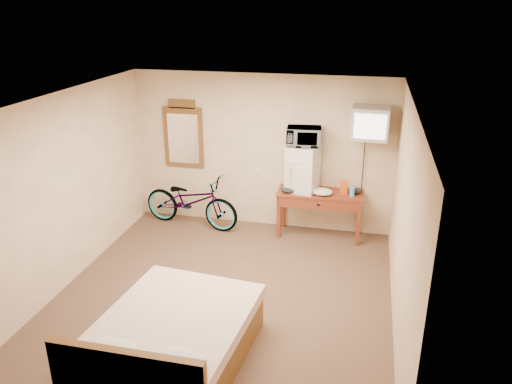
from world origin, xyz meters
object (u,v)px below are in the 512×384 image
at_px(mini_fridge, 303,168).
at_px(bed, 169,343).
at_px(microwave, 304,136).
at_px(wall_mirror, 183,135).
at_px(crt_television, 370,123).
at_px(blue_cup, 352,192).
at_px(bicycle, 191,201).
at_px(desk, 320,200).

xyz_separation_m(mini_fridge, bed, (-0.86, -3.42, -0.82)).
height_order(microwave, wall_mirror, wall_mirror).
bearing_deg(wall_mirror, bed, -72.48).
bearing_deg(crt_television, blue_cup, -162.40).
xyz_separation_m(blue_cup, wall_mirror, (-2.79, 0.31, 0.65)).
distance_m(mini_fridge, wall_mirror, 2.06).
bearing_deg(microwave, mini_fridge, -129.72).
distance_m(mini_fridge, bicycle, 1.94).
distance_m(blue_cup, wall_mirror, 2.88).
relative_size(desk, mini_fridge, 1.86).
distance_m(microwave, blue_cup, 1.12).
distance_m(desk, bicycle, 2.12).
relative_size(crt_television, bed, 0.31).
relative_size(mini_fridge, wall_mirror, 0.65).
relative_size(microwave, wall_mirror, 0.45).
distance_m(blue_cup, bicycle, 2.62).
distance_m(microwave, bicycle, 2.17).
distance_m(desk, bed, 3.59).
bearing_deg(desk, wall_mirror, 173.27).
xyz_separation_m(microwave, crt_television, (0.96, -0.02, 0.26)).
distance_m(desk, blue_cup, 0.52).
bearing_deg(desk, blue_cup, -4.50).
relative_size(crt_television, bicycle, 0.37).
bearing_deg(crt_television, microwave, 178.97).
height_order(desk, blue_cup, blue_cup).
height_order(desk, mini_fridge, mini_fridge).
height_order(wall_mirror, bicycle, wall_mirror).
xyz_separation_m(mini_fridge, microwave, (0.00, 0.00, 0.51)).
bearing_deg(desk, bed, -108.81).
bearing_deg(blue_cup, bicycle, -179.71).
height_order(desk, microwave, microwave).
bearing_deg(wall_mirror, crt_television, -4.85).
height_order(crt_television, bicycle, crt_television).
distance_m(desk, crt_television, 1.42).
height_order(microwave, bicycle, microwave).
relative_size(desk, wall_mirror, 1.20).
bearing_deg(crt_television, wall_mirror, 175.15).
xyz_separation_m(desk, microwave, (-0.29, 0.04, 0.99)).
bearing_deg(bicycle, microwave, -77.94).
relative_size(blue_cup, crt_television, 0.22).
distance_m(mini_fridge, bed, 3.62).
bearing_deg(wall_mirror, blue_cup, -6.34).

